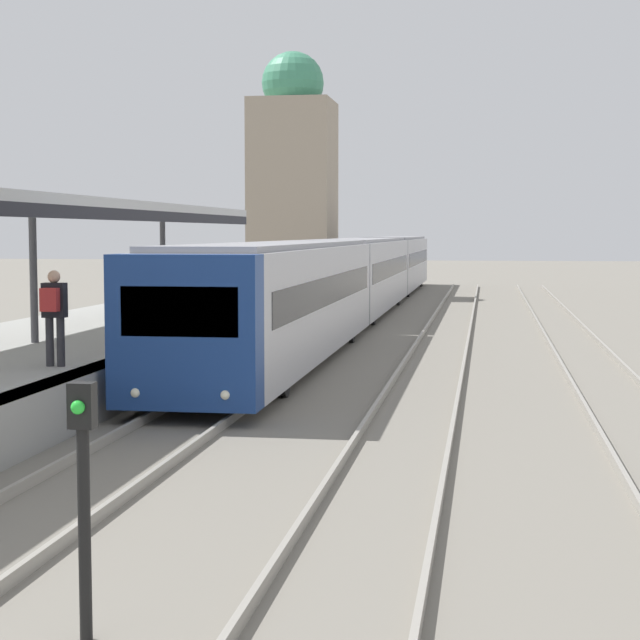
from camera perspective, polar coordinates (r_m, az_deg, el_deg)
platform_canopy at (r=23.16m, az=-15.01°, el=5.93°), size 4.00×22.66×3.00m
person_on_platform at (r=18.97m, az=-14.01°, el=0.53°), size 0.40×0.40×1.66m
train_near at (r=42.21m, az=2.12°, el=2.56°), size 2.57×50.03×2.98m
signal_post_near at (r=8.63m, az=-12.51°, el=-8.51°), size 0.20×0.21×2.06m
distant_domed_building at (r=54.75m, az=-1.45°, el=7.45°), size 4.08×4.08×12.32m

